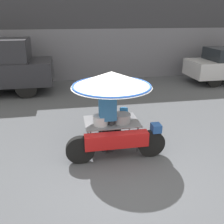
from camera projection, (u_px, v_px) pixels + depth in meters
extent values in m
plane|color=#4C4F54|center=(122.00, 170.00, 5.19)|extent=(36.00, 36.00, 0.00)
cube|color=#38383D|center=(84.00, 32.00, 12.57)|extent=(28.00, 2.00, 4.38)
cube|color=slate|center=(87.00, 55.00, 11.99)|extent=(23.80, 0.06, 2.40)
cylinder|color=black|center=(151.00, 143.00, 5.64)|extent=(0.62, 0.14, 0.62)
cylinder|color=black|center=(80.00, 150.00, 5.37)|extent=(0.62, 0.14, 0.62)
cube|color=red|center=(117.00, 140.00, 5.44)|extent=(1.41, 0.24, 0.32)
cube|color=#234C93|center=(156.00, 128.00, 5.51)|extent=(0.20, 0.24, 0.18)
cylinder|color=black|center=(110.00, 131.00, 6.31)|extent=(0.56, 0.14, 0.56)
cylinder|color=#515156|center=(138.00, 139.00, 5.79)|extent=(0.03, 0.03, 0.65)
cylinder|color=#515156|center=(129.00, 126.00, 6.49)|extent=(0.03, 0.03, 0.65)
cylinder|color=#515156|center=(91.00, 143.00, 5.60)|extent=(0.03, 0.03, 0.65)
cylinder|color=#515156|center=(88.00, 129.00, 6.30)|extent=(0.03, 0.03, 0.65)
cube|color=gray|center=(112.00, 121.00, 5.92)|extent=(1.28, 0.90, 0.02)
cylinder|color=#B2B2B7|center=(112.00, 104.00, 5.77)|extent=(0.03, 0.03, 0.85)
cone|color=white|center=(112.00, 79.00, 5.55)|extent=(1.83, 1.83, 0.34)
torus|color=blue|center=(112.00, 86.00, 5.60)|extent=(1.79, 1.79, 0.05)
cylinder|color=silver|center=(100.00, 120.00, 5.69)|extent=(0.34, 0.34, 0.22)
cylinder|color=#939399|center=(122.00, 118.00, 5.79)|extent=(0.39, 0.39, 0.22)
cylinder|color=#1E6BB2|center=(124.00, 112.00, 6.17)|extent=(0.21, 0.21, 0.21)
cylinder|color=#2D2D33|center=(104.00, 136.00, 5.79)|extent=(0.14, 0.14, 0.80)
cylinder|color=#2D2D33|center=(112.00, 135.00, 5.82)|extent=(0.14, 0.14, 0.80)
cube|color=teal|center=(108.00, 107.00, 5.55)|extent=(0.38, 0.22, 0.60)
sphere|color=#A87A5B|center=(107.00, 90.00, 5.41)|extent=(0.22, 0.22, 0.22)
cylinder|color=black|center=(214.00, 80.00, 11.02)|extent=(0.66, 0.20, 0.66)
cylinder|color=black|center=(198.00, 73.00, 12.36)|extent=(0.66, 0.20, 0.66)
cylinder|color=black|center=(26.00, 88.00, 9.59)|extent=(0.81, 0.24, 0.81)
cylinder|color=black|center=(31.00, 78.00, 11.03)|extent=(0.81, 0.24, 0.81)
cube|color=#28282D|center=(6.00, 50.00, 9.71)|extent=(1.67, 1.70, 0.86)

